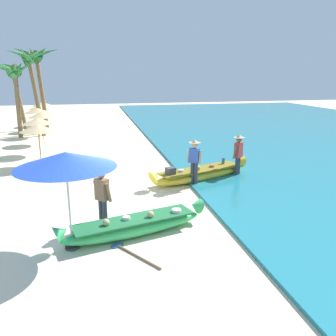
# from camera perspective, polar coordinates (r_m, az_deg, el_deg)

# --- Properties ---
(ground_plane) EXTENTS (80.00, 80.00, 0.00)m
(ground_plane) POSITION_cam_1_polar(r_m,az_deg,el_deg) (10.32, -9.24, -8.34)
(ground_plane) COLOR beige
(boat_green_foreground) EXTENTS (4.11, 1.69, 0.74)m
(boat_green_foreground) POSITION_cam_1_polar(r_m,az_deg,el_deg) (9.20, -5.48, -9.48)
(boat_green_foreground) COLOR #38B760
(boat_green_foreground) RESTS_ON ground
(boat_yellow_midground) EXTENTS (4.51, 2.28, 0.79)m
(boat_yellow_midground) POSITION_cam_1_polar(r_m,az_deg,el_deg) (13.73, 5.35, -0.96)
(boat_yellow_midground) COLOR yellow
(boat_yellow_midground) RESTS_ON ground
(person_vendor_hatted) EXTENTS (0.55, 0.48, 1.79)m
(person_vendor_hatted) POSITION_cam_1_polar(r_m,az_deg,el_deg) (12.84, 4.37, 1.47)
(person_vendor_hatted) COLOR #333842
(person_vendor_hatted) RESTS_ON ground
(person_tourist_customer) EXTENTS (0.51, 0.54, 1.66)m
(person_tourist_customer) POSITION_cam_1_polar(r_m,az_deg,el_deg) (9.43, -10.81, -4.59)
(person_tourist_customer) COLOR #333842
(person_tourist_customer) RESTS_ON ground
(person_vendor_assistant) EXTENTS (0.56, 0.49, 1.76)m
(person_vendor_assistant) POSITION_cam_1_polar(r_m,az_deg,el_deg) (14.27, 11.54, 2.51)
(person_vendor_assistant) COLOR #333842
(person_vendor_assistant) RESTS_ON ground
(patio_umbrella_large) EXTENTS (2.32, 2.32, 2.40)m
(patio_umbrella_large) POSITION_cam_1_polar(r_m,az_deg,el_deg) (8.17, -16.58, 1.24)
(patio_umbrella_large) COLOR #B7B7BC
(patio_umbrella_large) RESTS_ON ground
(parasol_row_0) EXTENTS (1.60, 1.60, 1.91)m
(parasol_row_0) POSITION_cam_1_polar(r_m,az_deg,el_deg) (16.64, -20.72, 6.20)
(parasol_row_0) COLOR #8E6B47
(parasol_row_0) RESTS_ON ground
(parasol_row_1) EXTENTS (1.60, 1.60, 1.91)m
(parasol_row_1) POSITION_cam_1_polar(r_m,az_deg,el_deg) (19.15, -20.75, 7.28)
(parasol_row_1) COLOR #8E6B47
(parasol_row_1) RESTS_ON ground
(parasol_row_2) EXTENTS (1.60, 1.60, 1.91)m
(parasol_row_2) POSITION_cam_1_polar(r_m,az_deg,el_deg) (21.99, -20.17, 8.26)
(parasol_row_2) COLOR #8E6B47
(parasol_row_2) RESTS_ON ground
(parasol_row_3) EXTENTS (1.60, 1.60, 1.91)m
(parasol_row_3) POSITION_cam_1_polar(r_m,az_deg,el_deg) (24.70, -20.78, 8.89)
(parasol_row_3) COLOR #8E6B47
(parasol_row_3) RESTS_ON ground
(parasol_row_4) EXTENTS (1.60, 1.60, 1.91)m
(parasol_row_4) POSITION_cam_1_polar(r_m,az_deg,el_deg) (27.06, -20.45, 9.40)
(parasol_row_4) COLOR #8E6B47
(parasol_row_4) RESTS_ON ground
(parasol_row_5) EXTENTS (1.60, 1.60, 1.91)m
(parasol_row_5) POSITION_cam_1_polar(r_m,az_deg,el_deg) (29.84, -20.06, 9.91)
(parasol_row_5) COLOR #8E6B47
(parasol_row_5) RESTS_ON ground
(palm_tree_tall_inland) EXTENTS (2.72, 2.83, 5.73)m
(palm_tree_tall_inland) POSITION_cam_1_polar(r_m,az_deg,el_deg) (24.90, -21.85, 15.62)
(palm_tree_tall_inland) COLOR brown
(palm_tree_tall_inland) RESTS_ON ground
(palm_tree_leaning_seaward) EXTENTS (2.63, 2.52, 4.84)m
(palm_tree_leaning_seaward) POSITION_cam_1_polar(r_m,az_deg,el_deg) (27.90, -24.16, 13.66)
(palm_tree_leaning_seaward) COLOR brown
(palm_tree_leaning_seaward) RESTS_ON ground
(palm_tree_mid_cluster) EXTENTS (2.99, 2.62, 5.92)m
(palm_tree_mid_cluster) POSITION_cam_1_polar(r_m,az_deg,el_deg) (25.89, -20.79, 15.97)
(palm_tree_mid_cluster) COLOR brown
(palm_tree_mid_cluster) RESTS_ON ground
(palm_tree_far_behind) EXTENTS (2.41, 2.63, 4.98)m
(palm_tree_far_behind) POSITION_cam_1_polar(r_m,az_deg,el_deg) (24.73, -23.95, 13.63)
(palm_tree_far_behind) COLOR brown
(palm_tree_far_behind) RESTS_ON ground
(paddle) EXTENTS (1.08, 1.49, 0.05)m
(paddle) POSITION_cam_1_polar(r_m,az_deg,el_deg) (8.45, -6.28, -13.63)
(paddle) COLOR #8E6B47
(paddle) RESTS_ON ground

